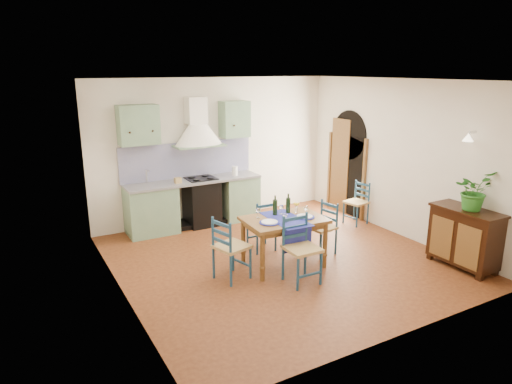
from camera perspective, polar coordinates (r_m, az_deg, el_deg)
floor at (r=7.43m, az=3.22°, el=-8.35°), size 5.00×5.00×0.00m
back_wall at (r=8.84m, az=-7.28°, el=2.59°), size 5.00×0.96×2.80m
right_wall at (r=8.77m, az=16.28°, el=3.91°), size 0.26×5.00×2.80m
left_wall at (r=6.05m, az=-16.99°, el=-0.49°), size 0.04×5.00×2.80m
ceiling at (r=6.81m, az=3.58°, el=13.83°), size 5.00×5.00×0.01m
dining_table at (r=6.95m, az=3.58°, el=-4.00°), size 1.26×0.96×1.09m
chair_near at (r=6.53m, az=5.63°, el=-7.06°), size 0.46×0.46×0.97m
chair_far at (r=7.61m, az=0.80°, el=-4.07°), size 0.42×0.42×0.87m
chair_left at (r=6.57m, az=-3.27°, el=-6.96°), size 0.54×0.54×0.94m
chair_right at (r=7.56m, az=8.32°, el=-4.41°), size 0.46×0.46×0.87m
chair_spare at (r=9.14m, az=12.54°, el=-1.27°), size 0.45×0.45×0.83m
sideboard at (r=7.64m, az=24.61°, el=-4.99°), size 0.50×1.05×0.94m
potted_plant at (r=7.42m, az=25.55°, el=0.17°), size 0.57×0.51×0.59m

